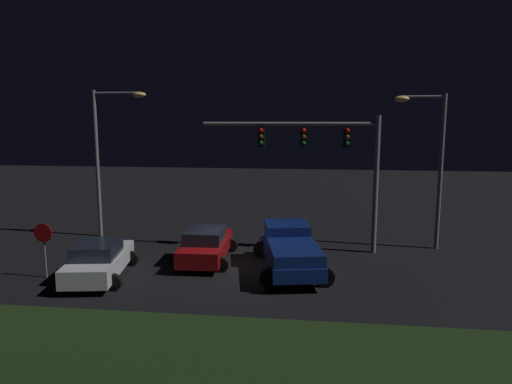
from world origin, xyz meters
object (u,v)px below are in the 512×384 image
(car_sedan, at_px, (206,245))
(street_lamp_left, at_px, (107,145))
(pickup_truck, at_px, (290,247))
(traffic_signal_gantry, at_px, (324,150))
(stop_sign, at_px, (44,240))
(street_lamp_right, at_px, (431,152))
(car_sedan_far, at_px, (99,260))

(car_sedan, bearing_deg, street_lamp_left, 56.13)
(pickup_truck, height_order, traffic_signal_gantry, traffic_signal_gantry)
(pickup_truck, distance_m, car_sedan, 3.89)
(pickup_truck, height_order, car_sedan, pickup_truck)
(stop_sign, bearing_deg, street_lamp_left, 92.03)
(car_sedan, distance_m, traffic_signal_gantry, 7.05)
(street_lamp_left, relative_size, street_lamp_right, 1.04)
(car_sedan, bearing_deg, traffic_signal_gantry, -68.26)
(car_sedan_far, relative_size, street_lamp_right, 0.62)
(pickup_truck, relative_size, car_sedan, 1.27)
(street_lamp_right, xyz_separation_m, stop_sign, (-16.21, -6.36, -3.21))
(car_sedan_far, bearing_deg, street_lamp_right, -75.94)
(pickup_truck, xyz_separation_m, stop_sign, (-9.70, -2.17, 0.56))
(street_lamp_right, bearing_deg, traffic_signal_gantry, -167.81)
(pickup_truck, height_order, street_lamp_left, street_lamp_left)
(traffic_signal_gantry, relative_size, street_lamp_right, 1.11)
(pickup_truck, relative_size, street_lamp_right, 0.75)
(street_lamp_left, bearing_deg, pickup_truck, -24.56)
(car_sedan, height_order, traffic_signal_gantry, traffic_signal_gantry)
(car_sedan, height_order, car_sedan_far, same)
(car_sedan_far, height_order, street_lamp_left, street_lamp_left)
(street_lamp_left, bearing_deg, car_sedan_far, -69.70)
(pickup_truck, height_order, street_lamp_right, street_lamp_right)
(car_sedan_far, bearing_deg, car_sedan, -63.53)
(street_lamp_right, bearing_deg, car_sedan_far, -156.40)
(traffic_signal_gantry, height_order, street_lamp_left, street_lamp_left)
(car_sedan, bearing_deg, pickup_truck, -103.71)
(car_sedan_far, bearing_deg, stop_sign, 86.38)
(traffic_signal_gantry, distance_m, stop_sign, 12.73)
(street_lamp_left, height_order, stop_sign, street_lamp_left)
(car_sedan, relative_size, stop_sign, 2.00)
(traffic_signal_gantry, distance_m, street_lamp_right, 5.23)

